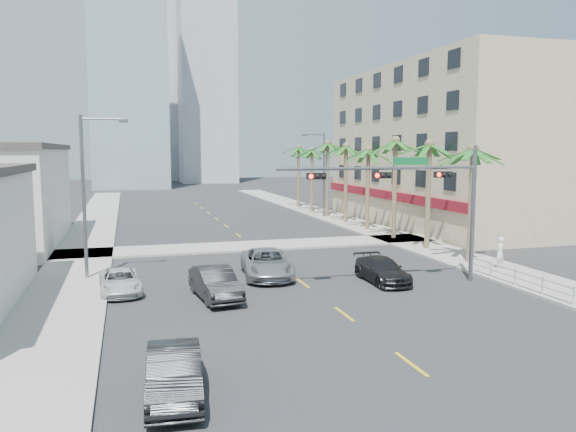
% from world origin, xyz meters
% --- Properties ---
extents(ground, '(260.00, 260.00, 0.00)m').
position_xyz_m(ground, '(0.00, 0.00, 0.00)').
color(ground, '#262628').
rests_on(ground, ground).
extents(sidewalk_right, '(4.00, 120.00, 0.15)m').
position_xyz_m(sidewalk_right, '(12.00, 20.00, 0.07)').
color(sidewalk_right, gray).
rests_on(sidewalk_right, ground).
extents(sidewalk_left, '(4.00, 120.00, 0.15)m').
position_xyz_m(sidewalk_left, '(-12.00, 20.00, 0.07)').
color(sidewalk_left, gray).
rests_on(sidewalk_left, ground).
extents(sidewalk_cross, '(80.00, 4.00, 0.15)m').
position_xyz_m(sidewalk_cross, '(0.00, 22.00, 0.07)').
color(sidewalk_cross, gray).
rests_on(sidewalk_cross, ground).
extents(building_right, '(15.25, 28.00, 15.00)m').
position_xyz_m(building_right, '(21.99, 30.00, 7.50)').
color(building_right, tan).
rests_on(building_right, ground).
extents(tower_far_left, '(14.00, 14.00, 48.00)m').
position_xyz_m(tower_far_left, '(-8.00, 95.00, 24.00)').
color(tower_far_left, '#99B2C6').
rests_on(tower_far_left, ground).
extents(tower_far_right, '(12.00, 12.00, 60.00)m').
position_xyz_m(tower_far_right, '(9.00, 110.00, 30.00)').
color(tower_far_right, '#ADADB2').
rests_on(tower_far_right, ground).
extents(tower_far_center, '(16.00, 16.00, 42.00)m').
position_xyz_m(tower_far_center, '(-3.00, 125.00, 21.00)').
color(tower_far_center, '#ADADB2').
rests_on(tower_far_center, ground).
extents(traffic_signal_mast, '(11.12, 0.54, 7.20)m').
position_xyz_m(traffic_signal_mast, '(5.78, 7.95, 5.06)').
color(traffic_signal_mast, slate).
rests_on(traffic_signal_mast, ground).
extents(palm_tree_0, '(4.80, 4.80, 7.80)m').
position_xyz_m(palm_tree_0, '(11.60, 12.00, 7.08)').
color(palm_tree_0, brown).
rests_on(palm_tree_0, ground).
extents(palm_tree_1, '(4.80, 4.80, 8.16)m').
position_xyz_m(palm_tree_1, '(11.60, 17.20, 7.43)').
color(palm_tree_1, brown).
rests_on(palm_tree_1, ground).
extents(palm_tree_2, '(4.80, 4.80, 8.52)m').
position_xyz_m(palm_tree_2, '(11.60, 22.40, 7.78)').
color(palm_tree_2, brown).
rests_on(palm_tree_2, ground).
extents(palm_tree_3, '(4.80, 4.80, 7.80)m').
position_xyz_m(palm_tree_3, '(11.60, 27.60, 7.08)').
color(palm_tree_3, brown).
rests_on(palm_tree_3, ground).
extents(palm_tree_4, '(4.80, 4.80, 8.16)m').
position_xyz_m(palm_tree_4, '(11.60, 32.80, 7.43)').
color(palm_tree_4, brown).
rests_on(palm_tree_4, ground).
extents(palm_tree_5, '(4.80, 4.80, 8.52)m').
position_xyz_m(palm_tree_5, '(11.60, 38.00, 7.78)').
color(palm_tree_5, brown).
rests_on(palm_tree_5, ground).
extents(palm_tree_6, '(4.80, 4.80, 7.80)m').
position_xyz_m(palm_tree_6, '(11.60, 43.20, 7.08)').
color(palm_tree_6, brown).
rests_on(palm_tree_6, ground).
extents(palm_tree_7, '(4.80, 4.80, 8.16)m').
position_xyz_m(palm_tree_7, '(11.60, 48.40, 7.43)').
color(palm_tree_7, brown).
rests_on(palm_tree_7, ground).
extents(streetlight_left, '(2.55, 0.25, 9.00)m').
position_xyz_m(streetlight_left, '(-11.00, 14.00, 5.06)').
color(streetlight_left, slate).
rests_on(streetlight_left, ground).
extents(streetlight_right, '(2.55, 0.25, 9.00)m').
position_xyz_m(streetlight_right, '(11.00, 38.00, 5.06)').
color(streetlight_right, slate).
rests_on(streetlight_right, ground).
extents(guardrail, '(0.08, 8.08, 1.00)m').
position_xyz_m(guardrail, '(10.30, 6.00, 0.67)').
color(guardrail, silver).
rests_on(guardrail, ground).
extents(car_parked_mid, '(1.84, 4.47, 1.44)m').
position_xyz_m(car_parked_mid, '(-7.80, -2.38, 0.72)').
color(car_parked_mid, black).
rests_on(car_parked_mid, ground).
extents(car_parked_far, '(2.19, 4.33, 1.18)m').
position_xyz_m(car_parked_far, '(-9.40, 10.49, 0.59)').
color(car_parked_far, silver).
rests_on(car_parked_far, ground).
extents(car_lane_left, '(2.15, 4.79, 1.53)m').
position_xyz_m(car_lane_left, '(-5.00, 8.11, 0.76)').
color(car_lane_left, black).
rests_on(car_lane_left, ground).
extents(car_lane_center, '(3.26, 5.91, 1.57)m').
position_xyz_m(car_lane_center, '(-1.50, 12.00, 0.78)').
color(car_lane_center, '#B0B0B4').
rests_on(car_lane_center, ground).
extents(car_lane_right, '(1.90, 4.56, 1.32)m').
position_xyz_m(car_lane_right, '(4.23, 9.08, 0.66)').
color(car_lane_right, black).
rests_on(car_lane_right, ground).
extents(pedestrian, '(0.82, 0.71, 1.88)m').
position_xyz_m(pedestrian, '(12.14, 9.74, 1.09)').
color(pedestrian, white).
rests_on(pedestrian, sidewalk_right).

